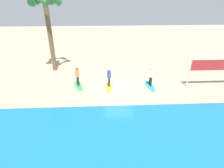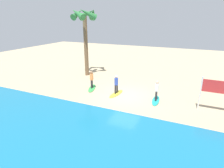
{
  "view_description": "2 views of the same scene",
  "coord_description": "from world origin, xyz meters",
  "px_view_note": "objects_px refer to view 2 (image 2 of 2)",
  "views": [
    {
      "loc": [
        1.24,
        13.89,
        7.34
      ],
      "look_at": [
        0.63,
        1.34,
        0.93
      ],
      "focal_mm": 29.66,
      "sensor_mm": 36.0,
      "label": 1
    },
    {
      "loc": [
        -5.13,
        14.17,
        6.34
      ],
      "look_at": [
        0.86,
        0.81,
        1.19
      ],
      "focal_mm": 30.13,
      "sensor_mm": 36.0,
      "label": 2
    }
  ],
  "objects_px": {
    "surfer_yellow": "(116,83)",
    "surfboard_yellow": "(116,94)",
    "surfboard_teal": "(156,100)",
    "surfer_teal": "(157,89)",
    "surfer_green": "(92,78)",
    "surfboard_green": "(92,88)",
    "palm_tree": "(85,21)"
  },
  "relations": [
    {
      "from": "surfer_teal",
      "to": "surfboard_yellow",
      "type": "height_order",
      "value": "surfer_teal"
    },
    {
      "from": "palm_tree",
      "to": "surfboard_green",
      "type": "bearing_deg",
      "value": 126.78
    },
    {
      "from": "surfboard_green",
      "to": "surfboard_yellow",
      "type": "bearing_deg",
      "value": 64.08
    },
    {
      "from": "surfer_teal",
      "to": "surfer_green",
      "type": "distance_m",
      "value": 6.14
    },
    {
      "from": "surfboard_yellow",
      "to": "palm_tree",
      "type": "distance_m",
      "value": 9.02
    },
    {
      "from": "surfer_yellow",
      "to": "surfboard_yellow",
      "type": "bearing_deg",
      "value": -90.0
    },
    {
      "from": "surfboard_yellow",
      "to": "surfboard_green",
      "type": "bearing_deg",
      "value": -89.99
    },
    {
      "from": "surfer_teal",
      "to": "surfboard_yellow",
      "type": "bearing_deg",
      "value": -0.31
    },
    {
      "from": "surfboard_teal",
      "to": "surfboard_yellow",
      "type": "height_order",
      "value": "same"
    },
    {
      "from": "surfer_yellow",
      "to": "surfboard_green",
      "type": "relative_size",
      "value": 0.78
    },
    {
      "from": "surfer_teal",
      "to": "palm_tree",
      "type": "relative_size",
      "value": 0.22
    },
    {
      "from": "surfboard_teal",
      "to": "surfer_teal",
      "type": "bearing_deg",
      "value": -0.0
    },
    {
      "from": "surfboard_yellow",
      "to": "surfer_green",
      "type": "relative_size",
      "value": 1.28
    },
    {
      "from": "surfboard_teal",
      "to": "surfer_yellow",
      "type": "relative_size",
      "value": 1.28
    },
    {
      "from": "surfboard_teal",
      "to": "surfer_teal",
      "type": "relative_size",
      "value": 1.28
    },
    {
      "from": "surfer_yellow",
      "to": "surfer_green",
      "type": "xyz_separation_m",
      "value": [
        2.64,
        -0.32,
        0.0
      ]
    },
    {
      "from": "surfboard_green",
      "to": "surfer_green",
      "type": "relative_size",
      "value": 1.28
    },
    {
      "from": "surfer_teal",
      "to": "surfboard_green",
      "type": "relative_size",
      "value": 0.78
    },
    {
      "from": "surfboard_teal",
      "to": "surfer_teal",
      "type": "height_order",
      "value": "surfer_teal"
    },
    {
      "from": "surfer_yellow",
      "to": "surfboard_teal",
      "type": "bearing_deg",
      "value": 179.69
    },
    {
      "from": "surfer_yellow",
      "to": "palm_tree",
      "type": "bearing_deg",
      "value": -36.76
    },
    {
      "from": "surfer_teal",
      "to": "surfboard_green",
      "type": "distance_m",
      "value": 6.22
    },
    {
      "from": "surfer_yellow",
      "to": "surfboard_green",
      "type": "height_order",
      "value": "surfer_yellow"
    },
    {
      "from": "surfer_green",
      "to": "palm_tree",
      "type": "relative_size",
      "value": 0.22
    },
    {
      "from": "surfer_green",
      "to": "surfboard_green",
      "type": "bearing_deg",
      "value": -90.0
    },
    {
      "from": "surfer_teal",
      "to": "surfboard_yellow",
      "type": "distance_m",
      "value": 3.63
    },
    {
      "from": "surfboard_teal",
      "to": "surfboard_green",
      "type": "bearing_deg",
      "value": -98.77
    },
    {
      "from": "surfer_teal",
      "to": "surfer_yellow",
      "type": "height_order",
      "value": "same"
    },
    {
      "from": "surfer_green",
      "to": "palm_tree",
      "type": "xyz_separation_m",
      "value": [
        2.79,
        -3.73,
        4.96
      ]
    },
    {
      "from": "surfer_teal",
      "to": "palm_tree",
      "type": "height_order",
      "value": "palm_tree"
    },
    {
      "from": "surfer_yellow",
      "to": "surfer_green",
      "type": "relative_size",
      "value": 1.0
    },
    {
      "from": "surfer_yellow",
      "to": "palm_tree",
      "type": "distance_m",
      "value": 8.4
    }
  ]
}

